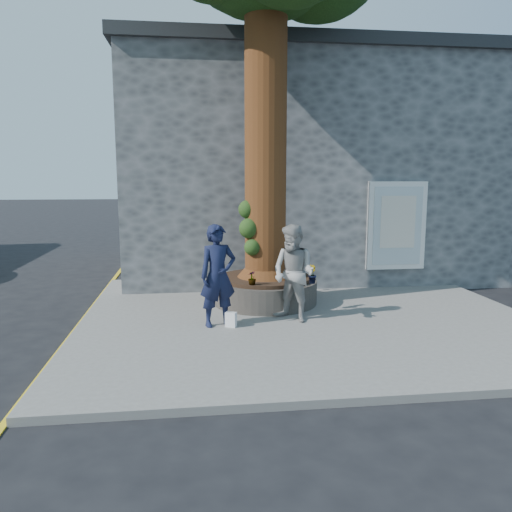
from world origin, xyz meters
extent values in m
plane|color=black|center=(0.00, 0.00, 0.00)|extent=(120.00, 120.00, 0.00)
cube|color=slate|center=(1.50, 1.00, 0.06)|extent=(9.00, 8.00, 0.12)
cube|color=yellow|center=(-3.05, 1.00, 0.00)|extent=(0.10, 30.00, 0.01)
cube|color=#46494A|center=(2.50, 7.20, 3.00)|extent=(10.00, 8.00, 6.00)
cube|color=black|center=(2.50, 7.20, 6.15)|extent=(10.30, 8.30, 0.30)
cube|color=white|center=(4.30, 3.14, 1.70)|extent=(1.50, 0.12, 2.20)
cube|color=silver|center=(4.30, 3.08, 1.70)|extent=(1.25, 0.04, 1.95)
cube|color=silver|center=(4.30, 3.06, 1.80)|extent=(0.90, 0.02, 1.30)
cylinder|color=black|center=(0.80, 2.00, 0.38)|extent=(2.30, 2.30, 0.52)
cylinder|color=black|center=(0.80, 2.00, 0.68)|extent=(2.04, 2.04, 0.08)
cylinder|color=#4F2913|center=(0.80, 2.00, 4.47)|extent=(0.90, 0.90, 7.50)
cone|color=#4F2913|center=(0.80, 2.00, 1.07)|extent=(1.24, 1.24, 0.70)
sphere|color=#1C3913|center=(0.42, 1.80, 1.82)|extent=(0.44, 0.44, 0.44)
sphere|color=#1C3913|center=(0.48, 1.70, 1.42)|extent=(0.36, 0.36, 0.36)
sphere|color=#1C3913|center=(0.40, 1.92, 2.22)|extent=(0.40, 0.40, 0.40)
imported|color=#121733|center=(-0.33, 0.38, 1.08)|extent=(0.80, 0.64, 1.92)
imported|color=#979591|center=(1.14, 0.54, 1.06)|extent=(1.15, 1.15, 1.89)
cube|color=white|center=(-0.10, 0.26, 0.26)|extent=(0.23, 0.19, 0.28)
imported|color=gray|center=(1.65, 2.85, 0.88)|extent=(0.20, 0.20, 0.33)
imported|color=gray|center=(1.65, 1.15, 0.91)|extent=(0.29, 0.29, 0.38)
imported|color=gray|center=(0.40, 1.15, 0.87)|extent=(0.23, 0.23, 0.29)
imported|color=gray|center=(1.65, 2.26, 0.89)|extent=(0.37, 0.39, 0.34)
camera|label=1|loc=(-0.79, -8.78, 2.91)|focal=35.00mm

